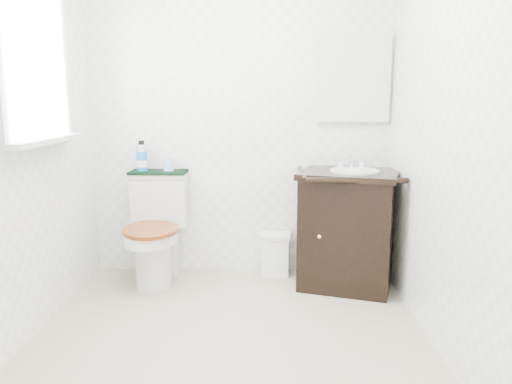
{
  "coord_description": "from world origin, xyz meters",
  "views": [
    {
      "loc": [
        0.2,
        -2.49,
        1.31
      ],
      "look_at": [
        0.13,
        0.75,
        0.7
      ],
      "focal_mm": 35.0,
      "sensor_mm": 36.0,
      "label": 1
    }
  ],
  "objects_px": {
    "trash_bin": "(275,254)",
    "mouthwash_bottle": "(142,157)",
    "toilet": "(157,235)",
    "vanity": "(348,226)",
    "cup": "(169,164)"
  },
  "relations": [
    {
      "from": "toilet",
      "to": "trash_bin",
      "type": "distance_m",
      "value": 0.88
    },
    {
      "from": "trash_bin",
      "to": "mouthwash_bottle",
      "type": "bearing_deg",
      "value": -179.48
    },
    {
      "from": "vanity",
      "to": "cup",
      "type": "bearing_deg",
      "value": 171.7
    },
    {
      "from": "vanity",
      "to": "trash_bin",
      "type": "height_order",
      "value": "vanity"
    },
    {
      "from": "toilet",
      "to": "vanity",
      "type": "distance_m",
      "value": 1.36
    },
    {
      "from": "toilet",
      "to": "vanity",
      "type": "relative_size",
      "value": 0.84
    },
    {
      "from": "trash_bin",
      "to": "mouthwash_bottle",
      "type": "distance_m",
      "value": 1.22
    },
    {
      "from": "vanity",
      "to": "cup",
      "type": "distance_m",
      "value": 1.36
    },
    {
      "from": "vanity",
      "to": "trash_bin",
      "type": "xyz_separation_m",
      "value": [
        -0.5,
        0.2,
        -0.27
      ]
    },
    {
      "from": "cup",
      "to": "mouthwash_bottle",
      "type": "bearing_deg",
      "value": 179.9
    },
    {
      "from": "mouthwash_bottle",
      "to": "cup",
      "type": "distance_m",
      "value": 0.2
    },
    {
      "from": "trash_bin",
      "to": "cup",
      "type": "height_order",
      "value": "cup"
    },
    {
      "from": "vanity",
      "to": "mouthwash_bottle",
      "type": "height_order",
      "value": "mouthwash_bottle"
    },
    {
      "from": "vanity",
      "to": "mouthwash_bottle",
      "type": "xyz_separation_m",
      "value": [
        -1.48,
        0.19,
        0.46
      ]
    },
    {
      "from": "vanity",
      "to": "mouthwash_bottle",
      "type": "distance_m",
      "value": 1.56
    }
  ]
}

